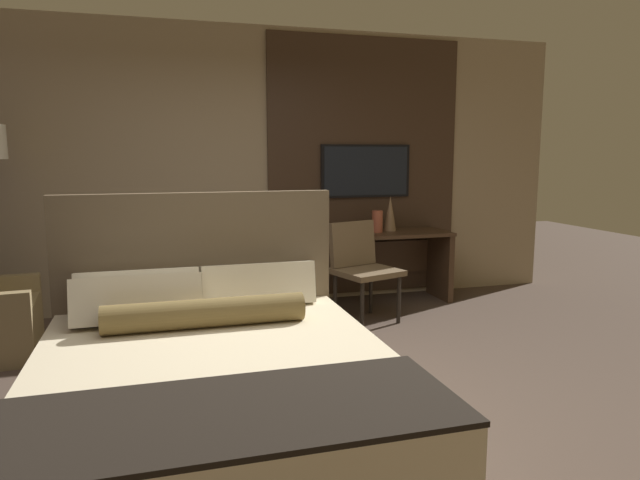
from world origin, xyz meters
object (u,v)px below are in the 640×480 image
object	(u,v)px
desk	(373,255)
book	(323,234)
bed	(213,386)
vase_tall	(390,214)
desk_chair	(360,261)
vase_short	(377,221)
tv	(366,171)

from	to	relation	value
desk	book	bearing A→B (deg)	-172.26
bed	book	size ratio (longest dim) A/B	8.68
bed	vase_tall	bearing A→B (deg)	51.09
vase_tall	bed	bearing A→B (deg)	-128.91
desk_chair	vase_short	distance (m)	0.74
tv	desk_chair	bearing A→B (deg)	-113.31
vase_short	book	xyz separation A→B (m)	(-0.61, -0.06, -0.10)
book	tv	bearing A→B (deg)	28.53
bed	desk_chair	size ratio (longest dim) A/B	2.34
bed	vase_tall	world-z (taller)	bed
tv	desk_chair	world-z (taller)	tv
vase_short	book	world-z (taller)	vase_short
desk	tv	size ratio (longest dim) A/B	1.62
desk_chair	vase_short	size ratio (longest dim) A/B	4.09
tv	vase_short	xyz separation A→B (m)	(0.04, -0.25, -0.51)
tv	vase_tall	distance (m)	0.52
desk	desk_chair	xyz separation A→B (m)	(-0.35, -0.57, 0.06)
tv	vase_tall	bearing A→B (deg)	-39.69
book	desk	bearing A→B (deg)	7.74
tv	desk_chair	size ratio (longest dim) A/B	1.08
bed	vase_tall	distance (m)	3.43
vase_tall	book	size ratio (longest dim) A/B	1.47
vase_tall	book	world-z (taller)	vase_tall
vase_tall	book	bearing A→B (deg)	-170.44
vase_tall	vase_short	world-z (taller)	vase_tall
tv	vase_tall	xyz separation A→B (m)	(0.21, -0.18, -0.44)
desk	book	world-z (taller)	book
vase_tall	vase_short	size ratio (longest dim) A/B	1.62
vase_short	vase_tall	bearing A→B (deg)	22.72
desk	vase_tall	bearing A→B (deg)	14.28
bed	vase_short	xyz separation A→B (m)	(1.95, 2.56, 0.52)
desk_chair	bed	bearing A→B (deg)	-145.87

